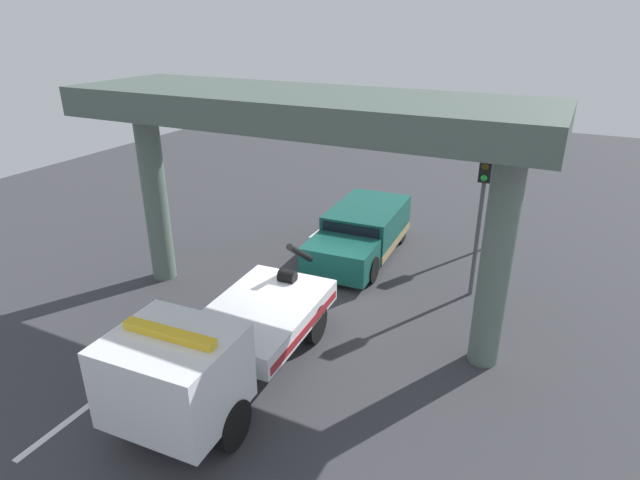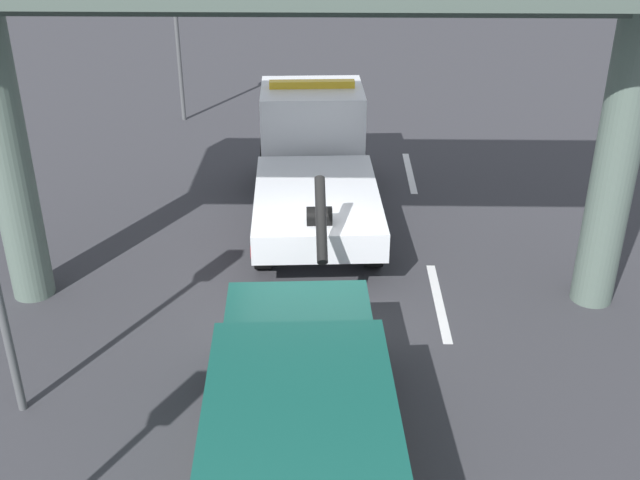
{
  "view_description": "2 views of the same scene",
  "coord_description": "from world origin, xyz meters",
  "px_view_note": "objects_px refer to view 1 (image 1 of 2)",
  "views": [
    {
      "loc": [
        11.35,
        6.14,
        7.67
      ],
      "look_at": [
        -2.14,
        -0.57,
        1.21
      ],
      "focal_mm": 29.48,
      "sensor_mm": 36.0,
      "label": 1
    },
    {
      "loc": [
        -11.52,
        -0.38,
        7.13
      ],
      "look_at": [
        -0.06,
        -0.17,
        1.23
      ],
      "focal_mm": 42.99,
      "sensor_mm": 36.0,
      "label": 2
    }
  ],
  "objects_px": {
    "towed_van_green": "(362,233)",
    "traffic_light_near": "(505,158)",
    "traffic_light_far": "(483,192)",
    "tow_truck_white": "(217,347)"
  },
  "relations": [
    {
      "from": "traffic_light_near",
      "to": "traffic_light_far",
      "type": "xyz_separation_m",
      "value": [
        4.0,
        0.0,
        -0.03
      ]
    },
    {
      "from": "traffic_light_far",
      "to": "traffic_light_near",
      "type": "bearing_deg",
      "value": 180.0
    },
    {
      "from": "towed_van_green",
      "to": "traffic_light_near",
      "type": "height_order",
      "value": "traffic_light_near"
    },
    {
      "from": "towed_van_green",
      "to": "traffic_light_near",
      "type": "bearing_deg",
      "value": 124.39
    },
    {
      "from": "tow_truck_white",
      "to": "traffic_light_far",
      "type": "height_order",
      "value": "traffic_light_far"
    },
    {
      "from": "tow_truck_white",
      "to": "traffic_light_far",
      "type": "bearing_deg",
      "value": 150.28
    },
    {
      "from": "towed_van_green",
      "to": "traffic_light_far",
      "type": "relative_size",
      "value": 1.21
    },
    {
      "from": "traffic_light_near",
      "to": "tow_truck_white",
      "type": "bearing_deg",
      "value": -19.92
    },
    {
      "from": "traffic_light_near",
      "to": "traffic_light_far",
      "type": "height_order",
      "value": "traffic_light_near"
    },
    {
      "from": "tow_truck_white",
      "to": "traffic_light_near",
      "type": "xyz_separation_m",
      "value": [
        -10.96,
        3.97,
        2.02
      ]
    }
  ]
}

